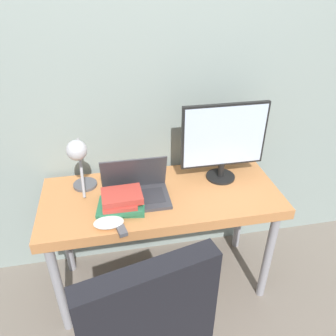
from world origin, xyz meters
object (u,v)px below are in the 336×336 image
(laptop, at_px, (136,190))
(game_controller, at_px, (109,222))
(book_stack, at_px, (121,202))
(monitor, at_px, (224,139))
(desk_lamp, at_px, (79,159))

(laptop, distance_m, game_controller, 0.26)
(laptop, height_order, book_stack, laptop)
(book_stack, bearing_deg, game_controller, -120.72)
(laptop, xyz_separation_m, book_stack, (-0.08, -0.08, -0.00))
(monitor, bearing_deg, book_stack, -162.54)
(desk_lamp, distance_m, game_controller, 0.37)
(laptop, distance_m, book_stack, 0.12)
(monitor, bearing_deg, laptop, -168.43)
(laptop, height_order, game_controller, laptop)
(laptop, bearing_deg, book_stack, -135.29)
(monitor, bearing_deg, desk_lamp, -176.89)
(laptop, xyz_separation_m, game_controller, (-0.16, -0.20, -0.03))
(book_stack, distance_m, game_controller, 0.14)
(laptop, bearing_deg, monitor, 11.57)
(laptop, relative_size, desk_lamp, 0.99)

